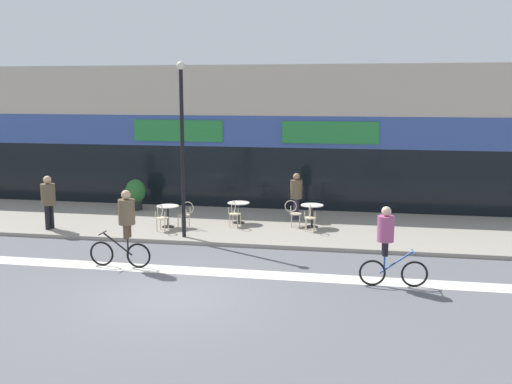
{
  "coord_description": "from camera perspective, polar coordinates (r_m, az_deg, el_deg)",
  "views": [
    {
      "loc": [
        4.35,
        -12.66,
        4.7
      ],
      "look_at": [
        1.03,
        5.24,
        1.59
      ],
      "focal_mm": 42.0,
      "sensor_mm": 36.0,
      "label": 1
    }
  ],
  "objects": [
    {
      "name": "cafe_chair_2_side",
      "position": [
        20.32,
        3.59,
        -1.86
      ],
      "size": [
        0.59,
        0.44,
        0.9
      ],
      "rotation": [
        0.0,
        0.0,
        0.11
      ],
      "color": "beige",
      "rests_on": "sidewalk_slab"
    },
    {
      "name": "planter_pot",
      "position": [
        23.51,
        -11.4,
        -0.12
      ],
      "size": [
        0.78,
        0.78,
        1.19
      ],
      "color": "#232326",
      "rests_on": "sidewalk_slab"
    },
    {
      "name": "bistro_table_1",
      "position": [
        20.8,
        -1.67,
        -1.55
      ],
      "size": [
        0.76,
        0.76,
        0.72
      ],
      "color": "black",
      "rests_on": "sidewalk_slab"
    },
    {
      "name": "pedestrian_near_end",
      "position": [
        20.96,
        -19.17,
        -0.51
      ],
      "size": [
        0.58,
        0.58,
        1.79
      ],
      "rotation": [
        0.0,
        0.0,
        2.85
      ],
      "color": "black",
      "rests_on": "sidewalk_slab"
    },
    {
      "name": "sidewalk_slab",
      "position": [
        20.9,
        -1.76,
        -3.13
      ],
      "size": [
        40.0,
        5.5,
        0.12
      ],
      "primitive_type": "cube",
      "color": "gray",
      "rests_on": "ground"
    },
    {
      "name": "storefront_facade",
      "position": [
        25.08,
        0.5,
        5.38
      ],
      "size": [
        40.0,
        4.06,
        5.65
      ],
      "color": "#B2A899",
      "rests_on": "ground"
    },
    {
      "name": "cafe_chair_0_side",
      "position": [
        20.19,
        -6.73,
        -1.98
      ],
      "size": [
        0.6,
        0.44,
        0.9
      ],
      "rotation": [
        0.0,
        0.0,
        3.02
      ],
      "color": "beige",
      "rests_on": "sidewalk_slab"
    },
    {
      "name": "ground_plane",
      "position": [
        14.19,
        -8.08,
        -9.75
      ],
      "size": [
        120.0,
        120.0,
        0.0
      ],
      "primitive_type": "plane",
      "color": "#5B5B60"
    },
    {
      "name": "cafe_chair_0_near",
      "position": [
        19.82,
        -9.0,
        -2.25
      ],
      "size": [
        0.44,
        0.59,
        0.9
      ],
      "rotation": [
        0.0,
        0.0,
        1.47
      ],
      "color": "beige",
      "rests_on": "sidewalk_slab"
    },
    {
      "name": "lamp_post",
      "position": [
        18.59,
        -7.05,
        5.13
      ],
      "size": [
        0.26,
        0.26,
        5.43
      ],
      "color": "black",
      "rests_on": "sidewalk_slab"
    },
    {
      "name": "cyclist_0",
      "position": [
        14.73,
        12.44,
        -4.56
      ],
      "size": [
        1.65,
        0.52,
        1.97
      ],
      "rotation": [
        0.0,
        0.0,
        0.09
      ],
      "color": "black",
      "rests_on": "ground"
    },
    {
      "name": "bistro_table_2",
      "position": [
        20.25,
        5.35,
        -1.82
      ],
      "size": [
        0.76,
        0.76,
        0.77
      ],
      "color": "black",
      "rests_on": "sidewalk_slab"
    },
    {
      "name": "cafe_chair_1_near",
      "position": [
        20.21,
        -2.07,
        -1.91
      ],
      "size": [
        0.45,
        0.6,
        0.9
      ],
      "rotation": [
        0.0,
        0.0,
        1.44
      ],
      "color": "beige",
      "rests_on": "sidewalk_slab"
    },
    {
      "name": "cyclist_2",
      "position": [
        16.27,
        -12.38,
        -2.88
      ],
      "size": [
        1.73,
        0.48,
        2.1
      ],
      "rotation": [
        0.0,
        0.0,
        3.14
      ],
      "color": "black",
      "rests_on": "ground"
    },
    {
      "name": "cafe_chair_2_near",
      "position": [
        19.65,
        5.18,
        -2.27
      ],
      "size": [
        0.41,
        0.58,
        0.9
      ],
      "rotation": [
        0.0,
        0.0,
        1.55
      ],
      "color": "beige",
      "rests_on": "sidewalk_slab"
    },
    {
      "name": "bistro_table_0",
      "position": [
        20.39,
        -8.4,
        -1.87
      ],
      "size": [
        0.75,
        0.75,
        0.73
      ],
      "color": "black",
      "rests_on": "sidewalk_slab"
    },
    {
      "name": "bike_lane_stripe",
      "position": [
        15.95,
        -5.84,
        -7.48
      ],
      "size": [
        36.0,
        0.7,
        0.01
      ],
      "primitive_type": "cube",
      "color": "silver",
      "rests_on": "ground"
    },
    {
      "name": "pedestrian_far_end",
      "position": [
        21.33,
        3.86,
        -0.01
      ],
      "size": [
        0.5,
        0.5,
        1.67
      ],
      "rotation": [
        0.0,
        0.0,
        2.95
      ],
      "color": "#382D47",
      "rests_on": "sidewalk_slab"
    }
  ]
}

